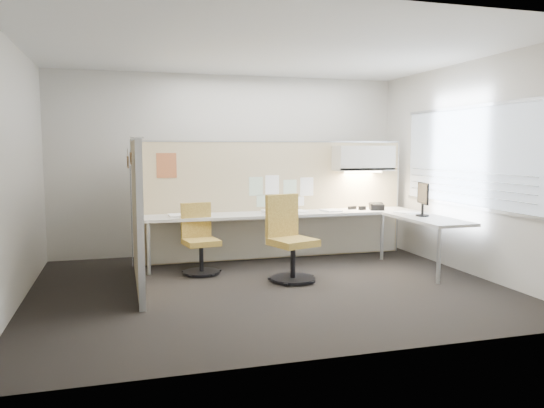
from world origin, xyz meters
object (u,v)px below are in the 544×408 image
object	(u,v)px
chair_right	(289,241)
monitor	(423,197)
chair_left	(200,241)
phone	(376,207)
desk	(309,222)

from	to	relation	value
chair_right	monitor	size ratio (longest dim) A/B	2.32
chair_left	monitor	distance (m)	3.10
chair_right	monitor	world-z (taller)	monitor
monitor	phone	world-z (taller)	monitor
chair_right	phone	distance (m)	1.97
monitor	chair_left	bearing A→B (deg)	94.17
chair_left	monitor	xyz separation A→B (m)	(2.99, -0.57, 0.57)
phone	chair_left	bearing A→B (deg)	-159.22
desk	phone	xyz separation A→B (m)	(1.11, 0.07, 0.18)
chair_left	chair_right	bearing A→B (deg)	-43.34
monitor	chair_right	bearing A→B (deg)	108.28
desk	chair_right	world-z (taller)	chair_right
monitor	phone	xyz separation A→B (m)	(-0.26, 0.85, -0.21)
desk	phone	bearing A→B (deg)	3.66
desk	monitor	distance (m)	1.63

